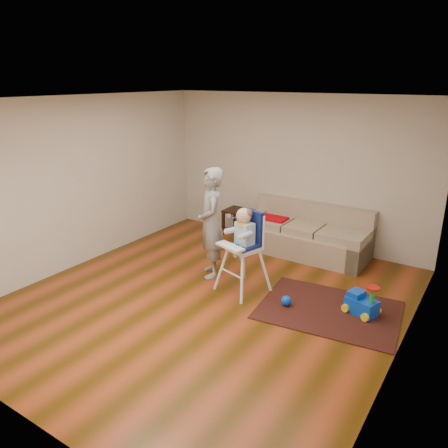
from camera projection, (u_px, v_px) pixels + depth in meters
The scene contains 9 objects.
ground at pixel (208, 299), 6.11m from camera, with size 5.50×5.50×0.00m, color #482C07.
room_envelope at pixel (229, 161), 5.93m from camera, with size 5.04×5.52×2.72m.
sofa at pixel (305, 231), 7.57m from camera, with size 2.19×0.91×0.84m.
side_table at pixel (239, 222), 8.60m from camera, with size 0.50×0.50×0.50m, color black, non-canonical shape.
area_rug at pixel (329, 310), 5.82m from camera, with size 1.79×1.34×0.01m, color black.
ride_on_toy at pixel (362, 298), 5.66m from camera, with size 0.39×0.28×0.43m, color blue, non-canonical shape.
toy_ball at pixel (286, 301), 5.89m from camera, with size 0.14×0.14×0.14m, color blue.
high_chair at pixel (243, 252), 6.18m from camera, with size 0.73×0.73×1.26m.
adult at pixel (211, 223), 6.60m from camera, with size 0.62×0.41×1.71m, color gray.
Camera 1 is at (3.17, -4.44, 2.95)m, focal length 35.00 mm.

